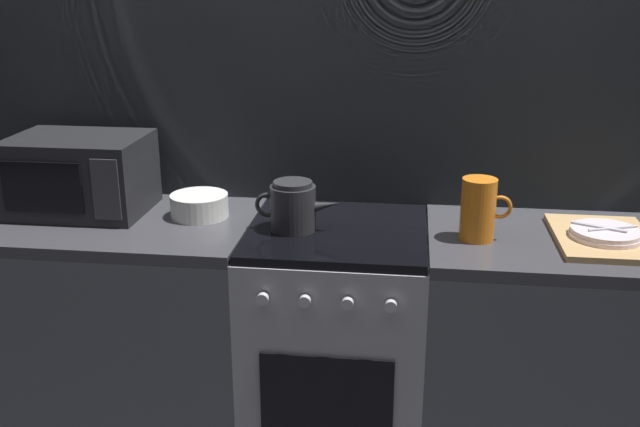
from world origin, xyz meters
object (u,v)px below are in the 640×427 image
(stove_unit, at_px, (337,349))
(mixing_bowl, at_px, (199,205))
(dish_pile, at_px, (604,236))
(microwave, at_px, (80,174))
(pitcher, at_px, (479,209))
(kettle, at_px, (293,206))

(stove_unit, bearing_deg, mixing_bowl, 172.52)
(mixing_bowl, xyz_separation_m, dish_pile, (1.34, -0.08, -0.02))
(microwave, height_order, dish_pile, microwave)
(microwave, distance_m, mixing_bowl, 0.44)
(stove_unit, bearing_deg, microwave, 175.50)
(mixing_bowl, distance_m, dish_pile, 1.34)
(microwave, relative_size, dish_pile, 1.15)
(microwave, bearing_deg, pitcher, -4.74)
(microwave, xyz_separation_m, pitcher, (1.37, -0.11, -0.03))
(kettle, bearing_deg, dish_pile, 0.64)
(kettle, relative_size, dish_pile, 0.71)
(stove_unit, distance_m, microwave, 1.09)
(stove_unit, xyz_separation_m, mixing_bowl, (-0.49, 0.06, 0.49))
(stove_unit, relative_size, dish_pile, 2.25)
(microwave, height_order, kettle, microwave)
(kettle, height_order, dish_pile, kettle)
(microwave, xyz_separation_m, mixing_bowl, (0.43, -0.01, -0.10))
(kettle, bearing_deg, pitcher, -1.27)
(mixing_bowl, bearing_deg, pitcher, -6.41)
(pitcher, bearing_deg, stove_unit, 174.76)
(stove_unit, xyz_separation_m, pitcher, (0.45, -0.04, 0.55))
(stove_unit, bearing_deg, dish_pile, -1.17)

